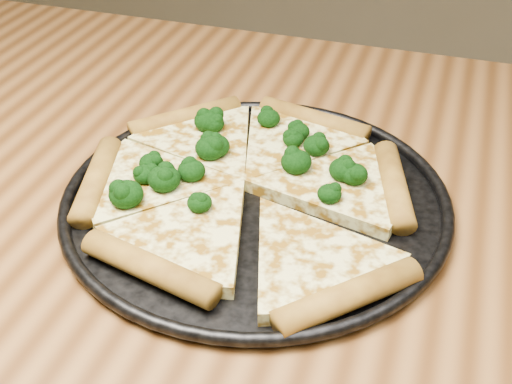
% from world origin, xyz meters
% --- Properties ---
extents(dining_table, '(1.20, 0.90, 0.75)m').
position_xyz_m(dining_table, '(0.00, 0.00, 0.66)').
color(dining_table, brown).
rests_on(dining_table, ground).
extents(pizza_pan, '(0.40, 0.40, 0.02)m').
position_xyz_m(pizza_pan, '(0.10, 0.01, 0.76)').
color(pizza_pan, black).
rests_on(pizza_pan, dining_table).
extents(pizza, '(0.38, 0.37, 0.03)m').
position_xyz_m(pizza, '(0.09, 0.02, 0.77)').
color(pizza, '#EAE68F').
rests_on(pizza, pizza_pan).
extents(broccoli_florets, '(0.24, 0.22, 0.03)m').
position_xyz_m(broccoli_florets, '(0.06, 0.05, 0.78)').
color(broccoli_florets, black).
rests_on(broccoli_florets, pizza).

